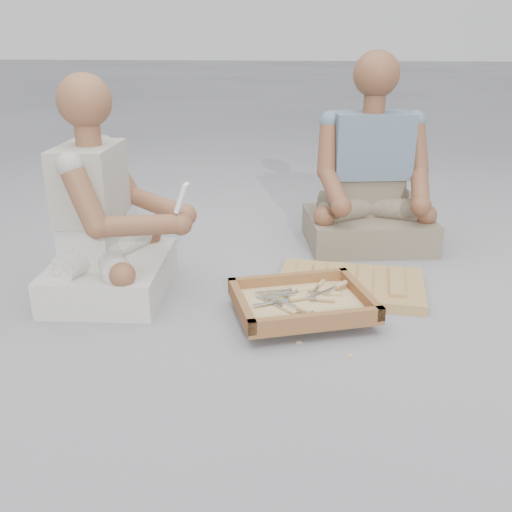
# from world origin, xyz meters

# --- Properties ---
(ground) EXTENTS (60.00, 60.00, 0.00)m
(ground) POSITION_xyz_m (0.00, 0.00, 0.00)
(ground) COLOR gray
(ground) RESTS_ON ground
(carved_panel) EXTENTS (0.67, 0.47, 0.04)m
(carved_panel) POSITION_xyz_m (0.32, 0.49, 0.02)
(carved_panel) COLOR olive
(carved_panel) RESTS_ON ground
(tool_tray) EXTENTS (0.63, 0.56, 0.07)m
(tool_tray) POSITION_xyz_m (0.12, 0.19, 0.07)
(tool_tray) COLOR brown
(tool_tray) RESTS_ON carved_panel
(chisel_0) EXTENTS (0.18, 0.15, 0.02)m
(chisel_0) POSITION_xyz_m (0.09, 0.24, 0.07)
(chisel_0) COLOR silver
(chisel_0) RESTS_ON tool_tray
(chisel_1) EXTENTS (0.18, 0.16, 0.02)m
(chisel_1) POSITION_xyz_m (0.06, 0.12, 0.07)
(chisel_1) COLOR silver
(chisel_1) RESTS_ON tool_tray
(chisel_2) EXTENTS (0.22, 0.04, 0.02)m
(chisel_2) POSITION_xyz_m (0.22, 0.28, 0.07)
(chisel_2) COLOR silver
(chisel_2) RESTS_ON tool_tray
(chisel_3) EXTENTS (0.19, 0.15, 0.02)m
(chisel_3) POSITION_xyz_m (0.12, 0.10, 0.08)
(chisel_3) COLOR silver
(chisel_3) RESTS_ON tool_tray
(chisel_4) EXTENTS (0.21, 0.09, 0.02)m
(chisel_4) POSITION_xyz_m (0.08, 0.29, 0.08)
(chisel_4) COLOR silver
(chisel_4) RESTS_ON tool_tray
(chisel_5) EXTENTS (0.22, 0.05, 0.02)m
(chisel_5) POSITION_xyz_m (0.19, 0.22, 0.08)
(chisel_5) COLOR silver
(chisel_5) RESTS_ON tool_tray
(chisel_6) EXTENTS (0.20, 0.12, 0.02)m
(chisel_6) POSITION_xyz_m (0.11, 0.28, 0.08)
(chisel_6) COLOR silver
(chisel_6) RESTS_ON tool_tray
(chisel_7) EXTENTS (0.20, 0.12, 0.02)m
(chisel_7) POSITION_xyz_m (0.08, 0.20, 0.08)
(chisel_7) COLOR silver
(chisel_7) RESTS_ON tool_tray
(chisel_8) EXTENTS (0.15, 0.18, 0.02)m
(chisel_8) POSITION_xyz_m (0.26, 0.32, 0.09)
(chisel_8) COLOR silver
(chisel_8) RESTS_ON tool_tray
(chisel_9) EXTENTS (0.08, 0.22, 0.02)m
(chisel_9) POSITION_xyz_m (0.19, 0.37, 0.07)
(chisel_9) COLOR silver
(chisel_9) RESTS_ON tool_tray
(wood_chip_0) EXTENTS (0.02, 0.02, 0.00)m
(wood_chip_0) POSITION_xyz_m (0.12, -0.01, 0.00)
(wood_chip_0) COLOR #DAC780
(wood_chip_0) RESTS_ON ground
(wood_chip_1) EXTENTS (0.02, 0.02, 0.00)m
(wood_chip_1) POSITION_xyz_m (0.44, 0.54, 0.00)
(wood_chip_1) COLOR #DAC780
(wood_chip_1) RESTS_ON ground
(wood_chip_2) EXTENTS (0.02, 0.02, 0.00)m
(wood_chip_2) POSITION_xyz_m (0.21, 0.13, 0.00)
(wood_chip_2) COLOR #DAC780
(wood_chip_2) RESTS_ON ground
(wood_chip_3) EXTENTS (0.02, 0.02, 0.00)m
(wood_chip_3) POSITION_xyz_m (0.27, 0.12, 0.00)
(wood_chip_3) COLOR #DAC780
(wood_chip_3) RESTS_ON ground
(wood_chip_4) EXTENTS (0.02, 0.02, 0.00)m
(wood_chip_4) POSITION_xyz_m (0.04, 0.50, 0.00)
(wood_chip_4) COLOR #DAC780
(wood_chip_4) RESTS_ON ground
(wood_chip_5) EXTENTS (0.02, 0.02, 0.00)m
(wood_chip_5) POSITION_xyz_m (0.09, 0.11, 0.00)
(wood_chip_5) COLOR #DAC780
(wood_chip_5) RESTS_ON ground
(wood_chip_6) EXTENTS (0.02, 0.02, 0.00)m
(wood_chip_6) POSITION_xyz_m (-0.10, 0.46, 0.00)
(wood_chip_6) COLOR #DAC780
(wood_chip_6) RESTS_ON ground
(wood_chip_7) EXTENTS (0.02, 0.02, 0.00)m
(wood_chip_7) POSITION_xyz_m (0.30, -0.08, 0.00)
(wood_chip_7) COLOR #DAC780
(wood_chip_7) RESTS_ON ground
(wood_chip_8) EXTENTS (0.02, 0.02, 0.00)m
(wood_chip_8) POSITION_xyz_m (-0.09, 0.42, 0.00)
(wood_chip_8) COLOR #DAC780
(wood_chip_8) RESTS_ON ground
(wood_chip_9) EXTENTS (0.02, 0.02, 0.00)m
(wood_chip_9) POSITION_xyz_m (0.07, 0.14, 0.00)
(wood_chip_9) COLOR #DAC780
(wood_chip_9) RESTS_ON ground
(wood_chip_10) EXTENTS (0.02, 0.02, 0.00)m
(wood_chip_10) POSITION_xyz_m (0.40, 0.51, 0.00)
(wood_chip_10) COLOR #DAC780
(wood_chip_10) RESTS_ON ground
(wood_chip_11) EXTENTS (0.02, 0.02, 0.00)m
(wood_chip_11) POSITION_xyz_m (0.38, 0.47, 0.00)
(wood_chip_11) COLOR #DAC780
(wood_chip_11) RESTS_ON ground
(craftsman) EXTENTS (0.63, 0.62, 0.92)m
(craftsman) POSITION_xyz_m (-0.72, 0.34, 0.31)
(craftsman) COLOR silver
(craftsman) RESTS_ON ground
(companion) EXTENTS (0.72, 0.61, 0.99)m
(companion) POSITION_xyz_m (0.43, 1.12, 0.33)
(companion) COLOR #7C7159
(companion) RESTS_ON ground
(mobile_phone) EXTENTS (0.06, 0.05, 0.12)m
(mobile_phone) POSITION_xyz_m (-0.37, 0.31, 0.44)
(mobile_phone) COLOR white
(mobile_phone) RESTS_ON craftsman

